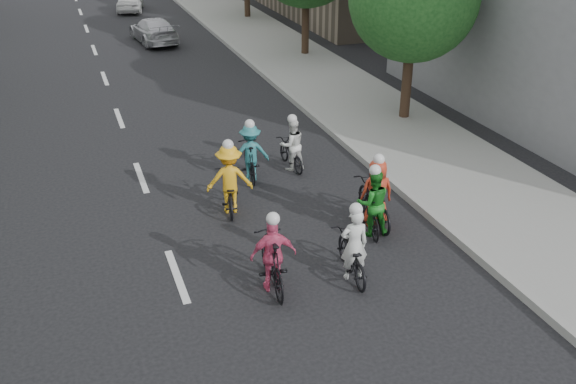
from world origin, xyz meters
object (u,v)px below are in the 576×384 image
cyclist_3 (229,185)px  cyclist_5 (352,252)px  cyclist_2 (272,259)px  follow_car_trail (130,1)px  cyclist_4 (375,199)px  follow_car_lead (154,30)px  cyclist_6 (250,156)px  cyclist_1 (372,207)px  cyclist_0 (291,149)px

cyclist_3 → cyclist_5: 3.88m
cyclist_2 → follow_car_trail: bearing=-86.5°
cyclist_4 → cyclist_3: bearing=-25.4°
cyclist_3 → follow_car_lead: cyclist_3 is taller
cyclist_6 → cyclist_3: bearing=65.5°
cyclist_2 → cyclist_5: (1.61, -0.16, -0.09)m
cyclist_4 → follow_car_trail: size_ratio=0.54×
cyclist_2 → follow_car_lead: bearing=-87.5°
cyclist_6 → follow_car_lead: cyclist_6 is taller
cyclist_1 → cyclist_4: bearing=-113.5°
cyclist_3 → cyclist_4: (2.96, -1.72, -0.07)m
cyclist_2 → cyclist_6: (1.05, 4.97, 0.01)m
cyclist_0 → cyclist_6: (-1.25, -0.26, 0.09)m
cyclist_2 → cyclist_6: same height
cyclist_5 → follow_car_lead: (-0.40, 21.75, 0.05)m
follow_car_lead → follow_car_trail: follow_car_trail is taller
cyclist_0 → cyclist_5: bearing=79.5°
cyclist_6 → follow_car_lead: size_ratio=0.42×
cyclist_5 → cyclist_4: bearing=-120.5°
cyclist_4 → follow_car_lead: (-1.82, 19.91, -0.02)m
cyclist_5 → cyclist_3: bearing=-59.4°
cyclist_6 → follow_car_lead: bearing=-83.0°
cyclist_5 → follow_car_lead: bearing=-81.7°
follow_car_trail → cyclist_2: bearing=98.5°
cyclist_4 → cyclist_6: bearing=-54.2°
cyclist_1 → cyclist_6: size_ratio=0.98×
cyclist_5 → cyclist_6: cyclist_6 is taller
cyclist_2 → cyclist_4: bearing=-145.4°
cyclist_2 → cyclist_4: cyclist_4 is taller
cyclist_0 → follow_car_trail: bearing=-90.6°
cyclist_1 → cyclist_4: (0.28, 0.39, -0.02)m
follow_car_lead → follow_car_trail: size_ratio=1.13×
follow_car_trail → cyclist_6: bearing=100.4°
cyclist_2 → follow_car_trail: 30.27m
cyclist_4 → cyclist_6: cyclist_4 is taller
cyclist_3 → follow_car_lead: (1.14, 18.19, -0.09)m
cyclist_1 → follow_car_lead: size_ratio=0.41×
cyclist_3 → follow_car_lead: 18.22m
cyclist_0 → cyclist_2: size_ratio=0.83×
cyclist_5 → follow_car_lead: size_ratio=0.43×
cyclist_3 → follow_car_trail: size_ratio=0.51×
cyclist_3 → cyclist_6: cyclist_3 is taller
cyclist_3 → cyclist_5: (1.54, -3.56, -0.14)m
cyclist_2 → follow_car_trail: (1.17, 30.25, -0.02)m
cyclist_5 → follow_car_trail: bearing=-81.9°
cyclist_0 → follow_car_trail: 25.05m
cyclist_1 → follow_car_trail: cyclist_1 is taller
cyclist_2 → cyclist_3: (0.07, 3.40, 0.04)m
cyclist_5 → cyclist_6: bearing=-76.6°
cyclist_6 → cyclist_4: bearing=128.5°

